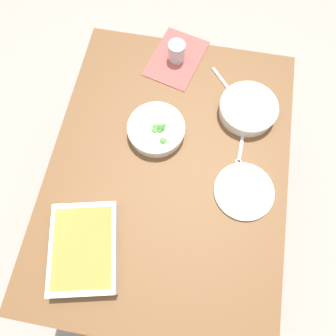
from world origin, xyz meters
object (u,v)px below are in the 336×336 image
Objects in this scene: drink_cup at (177,53)px; side_plate at (244,191)px; spoon_by_stew at (228,87)px; broccoli_bowl at (156,129)px; fork_on_table at (240,153)px; stew_bowl at (248,109)px; baking_dish at (84,248)px.

side_plate is (0.54, 0.35, -0.03)m from drink_cup.
side_plate is 1.51× the size of spoon_by_stew.
broccoli_bowl is 0.36m from spoon_by_stew.
broccoli_bowl is at bearing -95.09° from fork_on_table.
side_plate is at bearing 11.20° from fork_on_table.
drink_cup is (-0.21, -0.32, 0.01)m from stew_bowl.
drink_cup is at bearing -141.23° from fork_on_table.
drink_cup reaches higher than broccoli_bowl.
stew_bowl is at bearing 114.35° from broccoli_bowl.
drink_cup is 0.51m from fork_on_table.
side_plate is 0.45m from spoon_by_stew.
side_plate is at bearing 63.75° from broccoli_bowl.
spoon_by_stew reaches higher than fork_on_table.
baking_dish is 1.93× the size of fork_on_table.
drink_cup is (-0.36, 0.02, 0.01)m from broccoli_bowl.
fork_on_table is at bearing 38.77° from drink_cup.
spoon_by_stew is 0.30m from fork_on_table.
stew_bowl is 1.30× the size of fork_on_table.
broccoli_bowl is 2.63× the size of drink_cup.
broccoli_bowl reaches higher than baking_dish.
fork_on_table is at bearing -2.20° from stew_bowl.
baking_dish is at bearing -17.67° from broccoli_bowl.
baking_dish is at bearing -37.81° from stew_bowl.
stew_bowl is 0.33m from side_plate.
stew_bowl is 0.37m from broccoli_bowl.
fork_on_table is at bearing 84.91° from broccoli_bowl.
broccoli_bowl is at bearing -2.44° from drink_cup.
stew_bowl is 1.05× the size of side_plate.
stew_bowl reaches higher than spoon_by_stew.
stew_bowl is at bearing 40.49° from spoon_by_stew.
stew_bowl reaches higher than side_plate.
broccoli_bowl is (0.15, -0.34, -0.00)m from stew_bowl.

